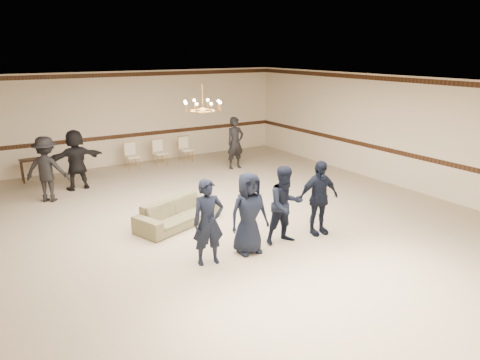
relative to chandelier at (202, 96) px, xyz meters
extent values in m
cube|color=#B9A78E|center=(0.00, -1.00, -2.88)|extent=(12.00, 14.00, 0.01)
cube|color=#2F211A|center=(0.00, -1.00, 0.33)|extent=(12.00, 14.00, 0.01)
cube|color=beige|center=(0.00, 6.00, -1.27)|extent=(12.00, 0.01, 3.20)
cube|color=beige|center=(6.00, -1.00, -1.27)|extent=(0.01, 14.00, 3.20)
cube|color=#391D11|center=(0.00, 5.99, -1.88)|extent=(12.00, 0.02, 0.14)
cube|color=#391D11|center=(0.00, 5.99, 0.21)|extent=(12.00, 0.02, 0.14)
imported|color=black|center=(-1.14, -2.34, -2.05)|extent=(0.67, 0.50, 1.65)
imported|color=black|center=(-0.24, -2.34, -2.05)|extent=(0.85, 0.59, 1.65)
imported|color=black|center=(0.66, -2.34, -2.05)|extent=(0.87, 0.71, 1.65)
imported|color=black|center=(1.56, -2.34, -2.05)|extent=(1.02, 0.54, 1.65)
imported|color=brown|center=(-0.84, -0.28, -2.57)|extent=(2.23, 1.46, 0.61)
imported|color=black|center=(-3.03, 3.13, -2.00)|extent=(1.30, 1.15, 1.75)
imported|color=black|center=(-2.13, 3.83, -2.00)|extent=(1.65, 0.60, 1.75)
imported|color=black|center=(2.97, 3.43, -2.00)|extent=(0.66, 0.45, 1.75)
cube|color=black|center=(-3.04, 5.40, -2.52)|extent=(0.84, 0.36, 0.70)
camera|label=1|loc=(-4.77, -9.26, 1.05)|focal=33.69mm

